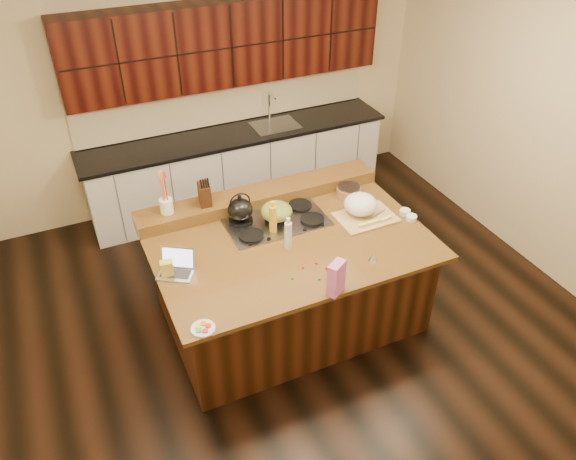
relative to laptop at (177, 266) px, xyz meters
name	(u,v)px	position (x,y,z in m)	size (l,w,h in m)	color
room	(290,199)	(1.02, 0.00, 0.38)	(5.52, 5.02, 2.72)	black
island	(290,280)	(1.02, 0.00, -0.51)	(2.40, 1.60, 0.92)	black
back_ledge	(260,196)	(1.02, 0.70, 0.01)	(2.40, 0.30, 0.12)	black
cooktop	(277,221)	(1.02, 0.30, -0.04)	(0.92, 0.52, 0.05)	gray
back_counter	(235,128)	(1.32, 2.23, 0.01)	(3.70, 0.66, 2.40)	silver
kettle	(240,210)	(0.72, 0.43, 0.10)	(0.23, 0.23, 0.21)	black
green_bowl	(277,211)	(1.02, 0.30, 0.07)	(0.29, 0.29, 0.16)	olive
laptop	(177,266)	(0.00, 0.00, 0.00)	(0.35, 0.34, 0.19)	#B7B7BC
oil_bottle	(273,219)	(0.93, 0.18, 0.08)	(0.07, 0.07, 0.27)	gold
vinegar_bottle	(288,235)	(0.96, -0.08, 0.07)	(0.06, 0.06, 0.25)	silver
wooden_tray	(362,207)	(1.78, 0.07, 0.04)	(0.54, 0.43, 0.22)	tan
ramekin_a	(411,218)	(2.17, -0.17, -0.03)	(0.10, 0.10, 0.04)	white
ramekin_b	(405,212)	(2.17, -0.07, -0.03)	(0.10, 0.10, 0.04)	white
ramekin_c	(350,197)	(1.83, 0.38, -0.03)	(0.10, 0.10, 0.04)	white
strainer_bowl	(349,192)	(1.84, 0.43, -0.01)	(0.24, 0.24, 0.09)	#996B3F
kitchen_timer	(373,257)	(1.53, -0.54, -0.02)	(0.08, 0.08, 0.07)	silver
pink_bag	(336,278)	(1.05, -0.76, 0.09)	(0.15, 0.08, 0.29)	#DA67BA
candy_plate	(203,328)	(-0.01, -0.71, -0.05)	(0.18, 0.18, 0.01)	white
package_box	(167,269)	(-0.08, -0.02, 0.02)	(0.10, 0.07, 0.14)	gold
utensil_crock	(166,206)	(0.12, 0.70, 0.14)	(0.12, 0.12, 0.14)	white
knife_block	(205,194)	(0.47, 0.70, 0.17)	(0.10, 0.17, 0.20)	black
gumdrop_0	(332,265)	(1.18, -0.46, -0.04)	(0.02, 0.02, 0.02)	red
gumdrop_1	(333,271)	(1.15, -0.53, -0.04)	(0.02, 0.02, 0.02)	#198C26
gumdrop_2	(326,268)	(1.12, -0.48, -0.04)	(0.02, 0.02, 0.02)	red
gumdrop_3	(319,279)	(1.01, -0.58, -0.04)	(0.02, 0.02, 0.02)	#198C26
gumdrop_4	(316,263)	(1.07, -0.39, -0.04)	(0.02, 0.02, 0.02)	red
gumdrop_5	(330,272)	(1.13, -0.53, -0.04)	(0.02, 0.02, 0.02)	#198C26
gumdrop_6	(337,268)	(1.20, -0.51, -0.04)	(0.02, 0.02, 0.02)	red
gumdrop_7	(292,278)	(0.81, -0.48, -0.04)	(0.02, 0.02, 0.02)	#198C26
gumdrop_8	(303,267)	(0.95, -0.39, -0.04)	(0.02, 0.02, 0.02)	red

